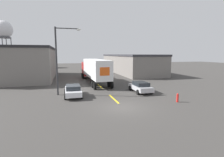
# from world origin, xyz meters

# --- Properties ---
(ground_plane) EXTENTS (160.00, 160.00, 0.00)m
(ground_plane) POSITION_xyz_m (0.00, 0.00, 0.00)
(ground_plane) COLOR #3D3A38
(road_centerline) EXTENTS (0.20, 19.37, 0.01)m
(road_centerline) POSITION_xyz_m (0.00, 10.84, 0.00)
(road_centerline) COLOR yellow
(road_centerline) RESTS_ON ground_plane
(warehouse_left) EXTENTS (10.35, 19.36, 6.15)m
(warehouse_left) POSITION_xyz_m (-12.34, 23.05, 3.08)
(warehouse_left) COLOR slate
(warehouse_left) RESTS_ON ground_plane
(warehouse_right) EXTENTS (8.38, 26.02, 4.72)m
(warehouse_right) POSITION_xyz_m (11.36, 28.77, 2.36)
(warehouse_right) COLOR slate
(warehouse_right) RESTS_ON ground_plane
(semi_truck) EXTENTS (3.27, 14.54, 3.94)m
(semi_truck) POSITION_xyz_m (-0.22, 14.79, 2.35)
(semi_truck) COLOR #B21919
(semi_truck) RESTS_ON ground_plane
(parked_car_left_near) EXTENTS (1.96, 4.27, 1.32)m
(parked_car_left_near) POSITION_xyz_m (-4.20, 5.34, 0.70)
(parked_car_left_near) COLOR silver
(parked_car_left_near) RESTS_ON ground_plane
(parked_car_right_near) EXTENTS (1.96, 4.27, 1.32)m
(parked_car_right_near) POSITION_xyz_m (4.20, 5.47, 0.70)
(parked_car_right_near) COLOR #B2B2B7
(parked_car_right_near) RESTS_ON ground_plane
(water_tower) EXTENTS (6.11, 6.11, 16.37)m
(water_tower) POSITION_xyz_m (-25.58, 55.75, 13.13)
(water_tower) COLOR #47474C
(water_tower) RESTS_ON ground_plane
(street_lamp) EXTENTS (3.00, 0.32, 7.90)m
(street_lamp) POSITION_xyz_m (-5.54, 6.56, 4.64)
(street_lamp) COLOR #2D2D30
(street_lamp) RESTS_ON ground_plane
(fire_hydrant) EXTENTS (0.22, 0.22, 0.90)m
(fire_hydrant) POSITION_xyz_m (5.90, 0.17, 0.44)
(fire_hydrant) COLOR red
(fire_hydrant) RESTS_ON ground_plane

